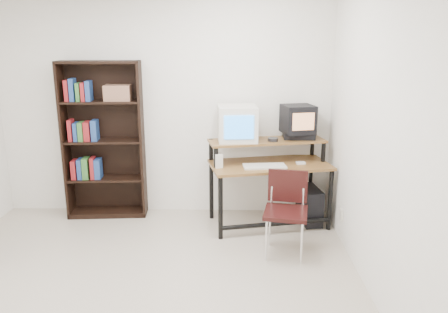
{
  "coord_description": "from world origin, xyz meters",
  "views": [
    {
      "loc": [
        0.84,
        -3.21,
        2.08
      ],
      "look_at": [
        0.74,
        1.1,
        0.94
      ],
      "focal_mm": 35.0,
      "sensor_mm": 36.0,
      "label": 1
    }
  ],
  "objects_px": {
    "pc_tower": "(309,205)",
    "bookshelf": "(104,139)",
    "crt_monitor": "(237,124)",
    "school_chair": "(286,204)",
    "crt_tv": "(298,119)",
    "computer_desk": "(269,166)"
  },
  "relations": [
    {
      "from": "crt_tv",
      "to": "school_chair",
      "type": "height_order",
      "value": "crt_tv"
    },
    {
      "from": "crt_tv",
      "to": "crt_monitor",
      "type": "bearing_deg",
      "value": 175.97
    },
    {
      "from": "crt_monitor",
      "to": "pc_tower",
      "type": "xyz_separation_m",
      "value": [
        0.86,
        -0.03,
        -0.96
      ]
    },
    {
      "from": "computer_desk",
      "to": "crt_tv",
      "type": "distance_m",
      "value": 0.64
    },
    {
      "from": "crt_tv",
      "to": "school_chair",
      "type": "distance_m",
      "value": 1.17
    },
    {
      "from": "pc_tower",
      "to": "school_chair",
      "type": "relative_size",
      "value": 0.54
    },
    {
      "from": "bookshelf",
      "to": "pc_tower",
      "type": "bearing_deg",
      "value": -9.18
    },
    {
      "from": "computer_desk",
      "to": "bookshelf",
      "type": "distance_m",
      "value": 1.99
    },
    {
      "from": "school_chair",
      "to": "bookshelf",
      "type": "height_order",
      "value": "bookshelf"
    },
    {
      "from": "crt_tv",
      "to": "bookshelf",
      "type": "xyz_separation_m",
      "value": [
        -2.3,
        0.06,
        -0.26
      ]
    },
    {
      "from": "computer_desk",
      "to": "bookshelf",
      "type": "xyz_separation_m",
      "value": [
        -1.96,
        0.25,
        0.25
      ]
    },
    {
      "from": "crt_tv",
      "to": "school_chair",
      "type": "xyz_separation_m",
      "value": [
        -0.21,
        -0.91,
        -0.7
      ]
    },
    {
      "from": "computer_desk",
      "to": "school_chair",
      "type": "bearing_deg",
      "value": -92.83
    },
    {
      "from": "crt_tv",
      "to": "bookshelf",
      "type": "distance_m",
      "value": 2.31
    },
    {
      "from": "pc_tower",
      "to": "bookshelf",
      "type": "relative_size",
      "value": 0.24
    },
    {
      "from": "pc_tower",
      "to": "bookshelf",
      "type": "xyz_separation_m",
      "value": [
        -2.45,
        0.2,
        0.75
      ]
    },
    {
      "from": "computer_desk",
      "to": "school_chair",
      "type": "relative_size",
      "value": 1.74
    },
    {
      "from": "pc_tower",
      "to": "bookshelf",
      "type": "distance_m",
      "value": 2.57
    },
    {
      "from": "computer_desk",
      "to": "crt_monitor",
      "type": "bearing_deg",
      "value": 155.64
    },
    {
      "from": "computer_desk",
      "to": "crt_monitor",
      "type": "distance_m",
      "value": 0.61
    },
    {
      "from": "crt_monitor",
      "to": "school_chair",
      "type": "height_order",
      "value": "crt_monitor"
    },
    {
      "from": "crt_monitor",
      "to": "bookshelf",
      "type": "bearing_deg",
      "value": 168.53
    }
  ]
}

